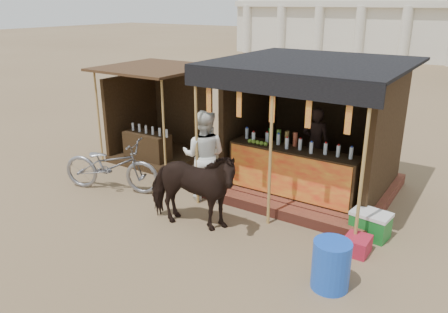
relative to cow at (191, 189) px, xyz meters
name	(u,v)px	position (x,y,z in m)	size (l,w,h in m)	color
ground	(172,245)	(0.08, -0.68, -0.75)	(120.00, 120.00, 0.00)	#846B4C
main_stall	(310,145)	(1.08, 2.68, 0.27)	(3.60, 3.61, 2.78)	brown
secondary_stall	(156,125)	(-3.08, 2.56, 0.10)	(2.40, 2.40, 2.38)	#332212
cow	(191,189)	(0.00, 0.00, 0.00)	(0.81, 1.78, 1.50)	black
motorbike	(111,165)	(-2.44, 0.39, -0.19)	(0.75, 2.15, 1.13)	gray
bystander	(204,156)	(-0.54, 1.15, 0.18)	(0.91, 0.71, 1.86)	white
blue_barrel	(331,265)	(2.71, -0.33, -0.39)	(0.54, 0.54, 0.73)	blue
red_crate	(357,245)	(2.75, 0.78, -0.61)	(0.39, 0.44, 0.28)	#AA1C31
cooler	(370,224)	(2.78, 1.43, -0.52)	(0.69, 0.51, 0.46)	#197428
background_building	(420,0)	(-1.92, 29.27, 3.23)	(26.00, 7.45, 8.18)	silver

